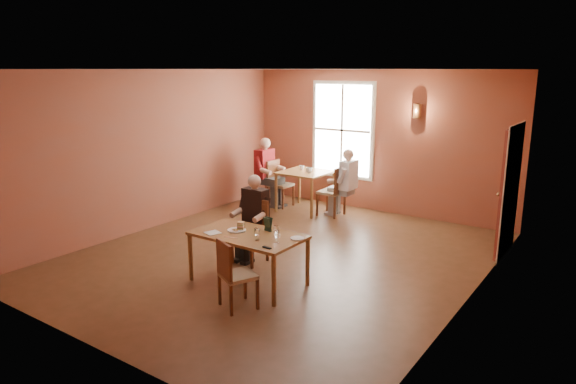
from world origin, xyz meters
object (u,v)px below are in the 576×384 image
Objects in this scene: chair_diner_white at (331,191)px; diner_white at (333,183)px; chair_diner_main at (250,232)px; diner_maroon at (280,174)px; main_table at (248,258)px; diner_main at (248,223)px; chair_empty at (238,274)px; chair_diner_maroon at (281,184)px; second_table at (305,191)px.

diner_white is (0.03, 0.00, 0.16)m from chair_diner_white.
chair_diner_white is (-0.31, 3.09, 0.03)m from chair_diner_main.
chair_diner_main is 0.67× the size of diner_maroon.
diner_main is (-0.50, 0.62, 0.29)m from main_table.
diner_white is (-1.16, 4.43, 0.23)m from chair_empty.
diner_maroon reaches higher than chair_diner_white.
chair_diner_maroon reaches higher than main_table.
diner_main is at bearing 149.16° from chair_empty.
second_table is 0.73m from diner_white.
chair_diner_main is 0.97× the size of chair_diner_maroon.
diner_main is 3.28m from second_table.
second_table is 0.71× the size of diner_white.
diner_white is 1.36m from diner_maroon.
chair_diner_white is at bearing -84.36° from chair_diner_main.
diner_main is 1.59m from chair_empty.
diner_white is at bearing -84.96° from diner_main.
chair_diner_main is 0.72× the size of diner_white.
main_table is at bearing 29.35° from chair_diner_maroon.
diner_main is 1.29× the size of chair_diner_maroon.
diner_white is (-0.28, 3.12, 0.03)m from diner_main.
chair_diner_maroon is (-2.49, 4.43, 0.05)m from chair_empty.
chair_empty is 0.62× the size of diner_maroon.
chair_diner_main reaches higher than main_table.
chair_diner_white is (-0.81, 3.74, 0.16)m from main_table.
diner_main reaches higher than second_table.
diner_maroon is at bearing -62.14° from chair_diner_main.
main_table is at bearing -68.76° from second_table.
diner_maroon reaches higher than chair_empty.
chair_empty is (0.39, -0.69, 0.09)m from main_table.
diner_main is 1.35× the size of second_table.
main_table is 1.07× the size of diner_maroon.
chair_diner_maroon is 0.69× the size of diner_maroon.
diner_maroon is at bearing 90.00° from diner_white.
chair_diner_white is 0.77× the size of diner_white.
chair_empty is 5.08m from chair_diner_maroon.
main_table is 0.83m from chair_diner_main.
diner_white reaches higher than diner_main.
main_table is at bearing 29.69° from diner_maroon.
main_table is 1.50× the size of chair_diner_white.
diner_maroon reaches higher than diner_white.
chair_diner_white reaches higher than chair_diner_main.
diner_main reaches higher than chair_diner_white.
chair_diner_white is 1.35m from diner_maroon.
second_table is 0.66m from chair_diner_white.
chair_diner_main is 1.09× the size of chair_empty.
chair_empty is (0.89, -1.34, -0.04)m from chair_diner_main.
chair_empty is at bearing -164.94° from chair_diner_white.
diner_white is 1.34× the size of chair_diner_maroon.
chair_empty is at bearing 124.19° from diner_main.
diner_main is 3.14m from chair_diner_white.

